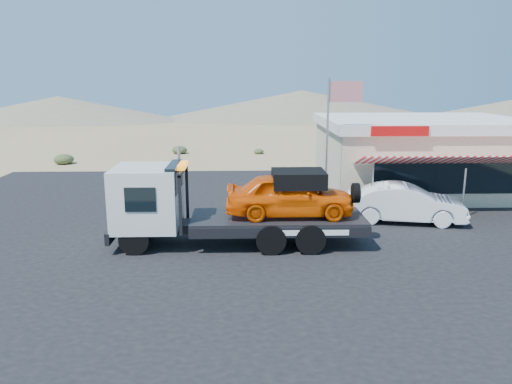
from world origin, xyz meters
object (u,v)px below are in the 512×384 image
(white_sedan, at_px, (405,203))
(flagpole, at_px, (333,130))
(jerky_store, at_px, (419,154))
(tow_truck, at_px, (232,201))

(white_sedan, bearing_deg, flagpole, 71.02)
(jerky_store, bearing_deg, tow_truck, -138.40)
(tow_truck, height_order, jerky_store, jerky_store)
(jerky_store, bearing_deg, flagpole, -141.21)
(jerky_store, height_order, flagpole, flagpole)
(tow_truck, xyz_separation_m, flagpole, (4.38, 4.36, 2.14))
(tow_truck, relative_size, jerky_store, 0.87)
(white_sedan, relative_size, jerky_store, 0.47)
(flagpole, bearing_deg, tow_truck, -135.15)
(tow_truck, height_order, flagpole, flagpole)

